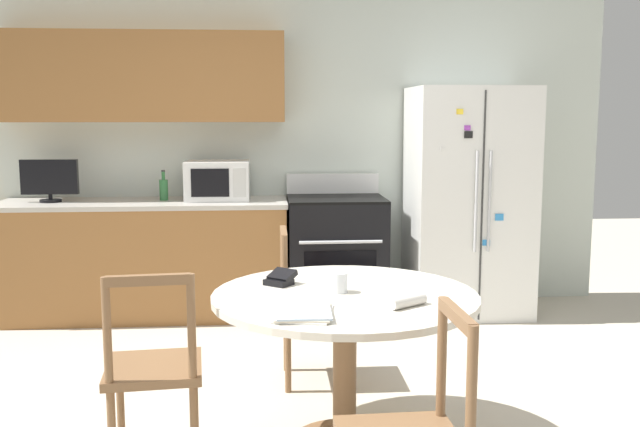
{
  "coord_description": "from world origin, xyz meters",
  "views": [
    {
      "loc": [
        -0.19,
        -3.2,
        1.56
      ],
      "look_at": [
        0.15,
        1.15,
        0.95
      ],
      "focal_mm": 40.0,
      "sensor_mm": 36.0,
      "label": 1
    }
  ],
  "objects_px": {
    "dining_chair_far": "(311,309)",
    "candle_glass": "(339,284)",
    "microwave": "(218,180)",
    "countertop_tv": "(50,179)",
    "refrigerator": "(468,201)",
    "oven_range": "(336,254)",
    "wallet": "(280,279)",
    "dining_chair_left": "(154,370)",
    "counter_bottle": "(164,189)"
  },
  "relations": [
    {
      "from": "dining_chair_far",
      "to": "candle_glass",
      "type": "height_order",
      "value": "dining_chair_far"
    },
    {
      "from": "microwave",
      "to": "countertop_tv",
      "type": "distance_m",
      "value": 1.25
    },
    {
      "from": "oven_range",
      "to": "dining_chair_left",
      "type": "relative_size",
      "value": 1.2
    },
    {
      "from": "oven_range",
      "to": "dining_chair_left",
      "type": "xyz_separation_m",
      "value": [
        -1.06,
        -2.38,
        -0.03
      ]
    },
    {
      "from": "microwave",
      "to": "refrigerator",
      "type": "bearing_deg",
      "value": -3.5
    },
    {
      "from": "candle_glass",
      "to": "wallet",
      "type": "relative_size",
      "value": 0.53
    },
    {
      "from": "refrigerator",
      "to": "counter_bottle",
      "type": "xyz_separation_m",
      "value": [
        -2.36,
        0.13,
        0.1
      ]
    },
    {
      "from": "microwave",
      "to": "counter_bottle",
      "type": "xyz_separation_m",
      "value": [
        -0.41,
        0.01,
        -0.06
      ]
    },
    {
      "from": "countertop_tv",
      "to": "dining_chair_left",
      "type": "distance_m",
      "value": 2.73
    },
    {
      "from": "candle_glass",
      "to": "microwave",
      "type": "bearing_deg",
      "value": 106.45
    },
    {
      "from": "oven_range",
      "to": "microwave",
      "type": "xyz_separation_m",
      "value": [
        -0.92,
        0.08,
        0.58
      ]
    },
    {
      "from": "oven_range",
      "to": "microwave",
      "type": "height_order",
      "value": "microwave"
    },
    {
      "from": "countertop_tv",
      "to": "candle_glass",
      "type": "xyz_separation_m",
      "value": [
        1.95,
        -2.31,
        -0.29
      ]
    },
    {
      "from": "counter_bottle",
      "to": "refrigerator",
      "type": "bearing_deg",
      "value": -3.08
    },
    {
      "from": "microwave",
      "to": "wallet",
      "type": "xyz_separation_m",
      "value": [
        0.43,
        -2.18,
        -0.28
      ]
    },
    {
      "from": "refrigerator",
      "to": "candle_glass",
      "type": "xyz_separation_m",
      "value": [
        -1.25,
        -2.24,
        -0.1
      ]
    },
    {
      "from": "refrigerator",
      "to": "oven_range",
      "type": "distance_m",
      "value": 1.11
    },
    {
      "from": "refrigerator",
      "to": "countertop_tv",
      "type": "distance_m",
      "value": 3.21
    },
    {
      "from": "wallet",
      "to": "candle_glass",
      "type": "bearing_deg",
      "value": -34.03
    },
    {
      "from": "oven_range",
      "to": "dining_chair_left",
      "type": "height_order",
      "value": "oven_range"
    },
    {
      "from": "microwave",
      "to": "dining_chair_far",
      "type": "bearing_deg",
      "value": -67.53
    },
    {
      "from": "countertop_tv",
      "to": "counter_bottle",
      "type": "relative_size",
      "value": 1.8
    },
    {
      "from": "counter_bottle",
      "to": "candle_glass",
      "type": "xyz_separation_m",
      "value": [
        1.11,
        -2.36,
        -0.2
      ]
    },
    {
      "from": "dining_chair_left",
      "to": "wallet",
      "type": "relative_size",
      "value": 5.19
    },
    {
      "from": "refrigerator",
      "to": "dining_chair_far",
      "type": "height_order",
      "value": "refrigerator"
    },
    {
      "from": "candle_glass",
      "to": "wallet",
      "type": "height_order",
      "value": "candle_glass"
    },
    {
      "from": "counter_bottle",
      "to": "oven_range",
      "type": "bearing_deg",
      "value": -3.59
    },
    {
      "from": "countertop_tv",
      "to": "counter_bottle",
      "type": "height_order",
      "value": "countertop_tv"
    },
    {
      "from": "oven_range",
      "to": "dining_chair_far",
      "type": "xyz_separation_m",
      "value": [
        -0.29,
        -1.44,
        -0.03
      ]
    },
    {
      "from": "countertop_tv",
      "to": "wallet",
      "type": "distance_m",
      "value": 2.74
    },
    {
      "from": "dining_chair_far",
      "to": "candle_glass",
      "type": "relative_size",
      "value": 9.72
    },
    {
      "from": "oven_range",
      "to": "counter_bottle",
      "type": "distance_m",
      "value": 1.43
    },
    {
      "from": "dining_chair_far",
      "to": "wallet",
      "type": "height_order",
      "value": "dining_chair_far"
    },
    {
      "from": "counter_bottle",
      "to": "dining_chair_left",
      "type": "height_order",
      "value": "counter_bottle"
    },
    {
      "from": "microwave",
      "to": "counter_bottle",
      "type": "bearing_deg",
      "value": 178.95
    },
    {
      "from": "microwave",
      "to": "candle_glass",
      "type": "bearing_deg",
      "value": -73.55
    },
    {
      "from": "microwave",
      "to": "wallet",
      "type": "bearing_deg",
      "value": -78.8
    },
    {
      "from": "oven_range",
      "to": "refrigerator",
      "type": "bearing_deg",
      "value": -2.41
    },
    {
      "from": "refrigerator",
      "to": "dining_chair_far",
      "type": "xyz_separation_m",
      "value": [
        -1.32,
        -1.39,
        -0.45
      ]
    },
    {
      "from": "wallet",
      "to": "counter_bottle",
      "type": "bearing_deg",
      "value": 111.16
    },
    {
      "from": "counter_bottle",
      "to": "wallet",
      "type": "relative_size",
      "value": 1.34
    },
    {
      "from": "counter_bottle",
      "to": "wallet",
      "type": "bearing_deg",
      "value": -68.84
    },
    {
      "from": "refrigerator",
      "to": "microwave",
      "type": "distance_m",
      "value": 1.96
    },
    {
      "from": "dining_chair_far",
      "to": "wallet",
      "type": "distance_m",
      "value": 0.77
    },
    {
      "from": "dining_chair_far",
      "to": "candle_glass",
      "type": "distance_m",
      "value": 0.92
    },
    {
      "from": "candle_glass",
      "to": "wallet",
      "type": "xyz_separation_m",
      "value": [
        -0.26,
        0.18,
        -0.01
      ]
    },
    {
      "from": "dining_chair_left",
      "to": "dining_chair_far",
      "type": "bearing_deg",
      "value": 45.68
    },
    {
      "from": "countertop_tv",
      "to": "oven_range",
      "type": "bearing_deg",
      "value": -0.82
    },
    {
      "from": "wallet",
      "to": "countertop_tv",
      "type": "bearing_deg",
      "value": 128.31
    },
    {
      "from": "oven_range",
      "to": "wallet",
      "type": "relative_size",
      "value": 6.21
    }
  ]
}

